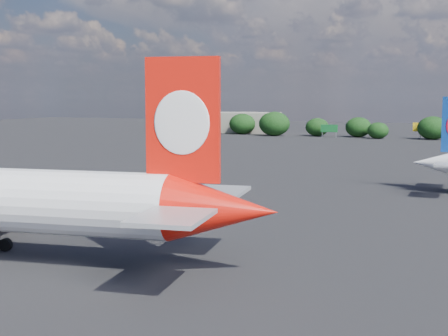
% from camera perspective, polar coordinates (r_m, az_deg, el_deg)
% --- Properties ---
extents(ground, '(500.00, 500.00, 0.00)m').
position_cam_1_polar(ground, '(106.45, 2.85, -1.18)').
color(ground, black).
rests_on(ground, ground).
extents(terminal_building, '(42.00, 16.00, 8.00)m').
position_cam_1_polar(terminal_building, '(252.62, 0.17, 4.22)').
color(terminal_building, gray).
rests_on(terminal_building, ground).
extents(highway_sign, '(6.00, 0.30, 4.50)m').
position_cam_1_polar(highway_sign, '(221.77, 9.60, 3.58)').
color(highway_sign, '#125C26').
rests_on(highway_sign, ground).
extents(billboard_yellow, '(5.00, 0.30, 5.50)m').
position_cam_1_polar(billboard_yellow, '(221.96, 17.52, 3.56)').
color(billboard_yellow, yellow).
rests_on(billboard_yellow, ground).
extents(horizon_treeline, '(203.42, 14.19, 8.83)m').
position_cam_1_polar(horizon_treeline, '(219.80, 16.66, 3.57)').
color(horizon_treeline, black).
rests_on(horizon_treeline, ground).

